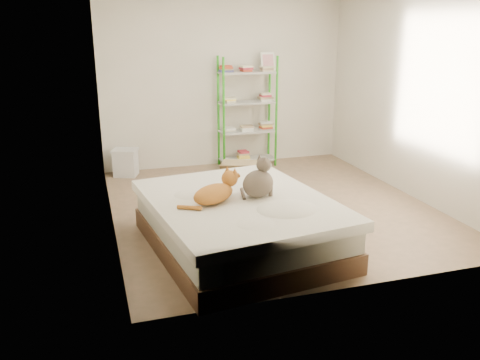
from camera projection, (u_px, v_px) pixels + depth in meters
name	position (u px, v px, depth m)	size (l,w,h in m)	color
room	(272.00, 101.00, 5.91)	(3.81, 4.21, 2.61)	#99785A
bed	(239.00, 224.00, 5.06)	(1.91, 2.26, 0.53)	brown
orange_cat	(213.00, 192.00, 4.83)	(0.56, 0.30, 0.23)	orange
grey_cat	(258.00, 178.00, 4.97)	(0.29, 0.35, 0.40)	brown
shelf_unit	(248.00, 110.00, 7.84)	(0.89, 0.36, 1.74)	green
cardboard_box	(241.00, 176.00, 6.86)	(0.64, 0.66, 0.42)	#9B8153
white_bin	(126.00, 162.00, 7.48)	(0.43, 0.41, 0.40)	silver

